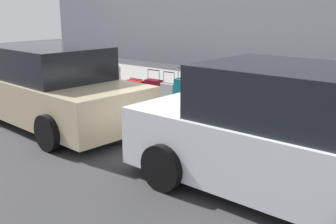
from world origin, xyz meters
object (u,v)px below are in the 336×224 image
(suitcase_navy_3, at_px, (209,103))
(suitcase_teal_4, at_px, (186,95))
(suitcase_silver_5, at_px, (169,95))
(parked_car_beige_1, at_px, (51,88))
(suitcase_red_0, at_px, (277,112))
(fire_hydrant, at_px, (117,80))
(parked_car_white_0, at_px, (289,138))
(suitcase_maroon_6, at_px, (154,92))
(suitcase_olive_1, at_px, (253,105))
(suitcase_red_7, at_px, (136,91))
(bollard_post, at_px, (95,80))
(suitcase_black_2, at_px, (232,104))

(suitcase_navy_3, distance_m, suitcase_teal_4, 0.59)
(suitcase_silver_5, xyz_separation_m, parked_car_beige_1, (1.28, 2.26, 0.34))
(suitcase_red_0, relative_size, suitcase_silver_5, 0.87)
(fire_hydrant, height_order, parked_car_white_0, parked_car_white_0)
(suitcase_maroon_6, bearing_deg, suitcase_navy_3, -179.76)
(suitcase_silver_5, bearing_deg, fire_hydrant, -0.45)
(suitcase_olive_1, relative_size, suitcase_navy_3, 1.23)
(suitcase_silver_5, bearing_deg, suitcase_red_0, 179.43)
(suitcase_maroon_6, relative_size, fire_hydrant, 1.01)
(suitcase_red_0, bearing_deg, suitcase_red_7, 0.16)
(suitcase_olive_1, bearing_deg, suitcase_maroon_6, -1.24)
(parked_car_beige_1, bearing_deg, bollard_post, -61.16)
(suitcase_maroon_6, xyz_separation_m, parked_car_beige_1, (0.80, 2.26, 0.33))
(suitcase_olive_1, height_order, parked_car_white_0, parked_car_white_0)
(suitcase_black_2, height_order, suitcase_maroon_6, suitcase_black_2)
(suitcase_black_2, xyz_separation_m, suitcase_navy_3, (0.58, -0.02, -0.07))
(parked_car_beige_1, bearing_deg, suitcase_red_7, -96.91)
(suitcase_silver_5, relative_size, suitcase_red_7, 1.46)
(suitcase_navy_3, bearing_deg, suitcase_black_2, 178.07)
(suitcase_maroon_6, relative_size, parked_car_white_0, 0.20)
(suitcase_teal_4, distance_m, parked_car_white_0, 4.01)
(suitcase_black_2, height_order, bollard_post, suitcase_black_2)
(fire_hydrant, bearing_deg, suitcase_olive_1, 179.02)
(suitcase_maroon_6, bearing_deg, suitcase_teal_4, 176.94)
(suitcase_maroon_6, bearing_deg, suitcase_red_0, 179.44)
(bollard_post, height_order, parked_car_beige_1, parked_car_beige_1)
(suitcase_silver_5, distance_m, fire_hydrant, 1.76)
(fire_hydrant, bearing_deg, suitcase_navy_3, 179.94)
(suitcase_black_2, bearing_deg, suitcase_silver_5, -0.29)
(suitcase_navy_3, height_order, suitcase_maroon_6, suitcase_maroon_6)
(suitcase_silver_5, relative_size, suitcase_maroon_6, 1.00)
(suitcase_silver_5, height_order, parked_car_beige_1, parked_car_beige_1)
(suitcase_teal_4, height_order, suitcase_red_7, suitcase_teal_4)
(suitcase_teal_4, xyz_separation_m, fire_hydrant, (2.28, -0.06, 0.07))
(parked_car_white_0, bearing_deg, suitcase_black_2, -45.86)
(suitcase_navy_3, relative_size, suitcase_silver_5, 0.97)
(suitcase_teal_4, xyz_separation_m, parked_car_white_0, (-3.34, 2.21, 0.29))
(suitcase_red_0, xyz_separation_m, parked_car_white_0, (-1.18, 2.23, 0.31))
(suitcase_olive_1, bearing_deg, suitcase_navy_3, -3.39)
(suitcase_black_2, xyz_separation_m, parked_car_beige_1, (2.95, 2.25, 0.29))
(suitcase_teal_4, relative_size, suitcase_silver_5, 1.17)
(suitcase_olive_1, bearing_deg, bollard_post, 1.02)
(suitcase_red_7, bearing_deg, suitcase_navy_3, -178.71)
(suitcase_navy_3, xyz_separation_m, suitcase_silver_5, (1.10, 0.01, 0.02))
(suitcase_red_0, relative_size, suitcase_teal_4, 0.75)
(fire_hydrant, xyz_separation_m, bollard_post, (0.69, 0.15, -0.07))
(suitcase_silver_5, distance_m, suitcase_maroon_6, 0.47)
(parked_car_white_0, distance_m, parked_car_beige_1, 5.13)
(suitcase_red_0, distance_m, fire_hydrant, 4.43)
(suitcase_olive_1, height_order, suitcase_teal_4, suitcase_olive_1)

